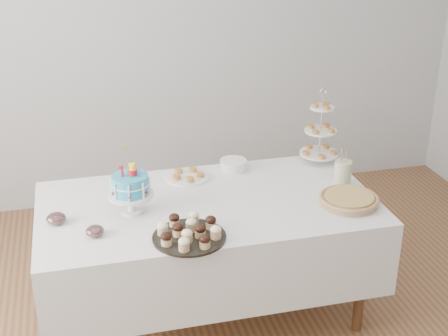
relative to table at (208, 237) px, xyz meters
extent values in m
cube|color=#A8ABAE|center=(0.00, 1.70, 0.81)|extent=(5.00, 0.04, 2.70)
cube|color=silver|center=(0.00, 0.00, 0.00)|extent=(1.92, 1.02, 0.45)
cylinder|color=#52301C|center=(-0.82, -0.37, -0.21)|extent=(0.06, 0.06, 0.67)
cylinder|color=#52301C|center=(0.82, -0.37, -0.21)|extent=(0.06, 0.06, 0.67)
cylinder|color=#52301C|center=(-0.82, 0.37, -0.21)|extent=(0.06, 0.06, 0.67)
cylinder|color=#52301C|center=(0.82, 0.37, -0.21)|extent=(0.06, 0.06, 0.67)
cylinder|color=#2EA1C8|center=(-0.43, -0.02, 0.40)|extent=(0.20, 0.20, 0.11)
torus|color=white|center=(-0.43, -0.02, 0.41)|extent=(0.21, 0.21, 0.01)
cube|color=red|center=(-0.47, -0.02, 0.49)|extent=(0.02, 0.02, 0.06)
cylinder|color=blue|center=(-0.38, -0.06, 0.49)|extent=(0.01, 0.01, 0.06)
cylinder|color=silver|center=(-0.44, 0.01, 0.53)|extent=(0.00, 0.00, 0.15)
cylinder|color=yellow|center=(-0.44, 0.01, 0.61)|extent=(0.04, 0.04, 0.01)
cylinder|color=black|center=(-0.18, -0.37, 0.23)|extent=(0.38, 0.38, 0.01)
ellipsoid|color=black|center=(-0.25, -0.37, 0.29)|extent=(0.06, 0.06, 0.04)
ellipsoid|color=#F3EABC|center=(-0.11, -0.37, 0.29)|extent=(0.06, 0.06, 0.04)
cylinder|color=tan|center=(0.77, -0.22, 0.25)|extent=(0.32, 0.32, 0.04)
cylinder|color=#A68240|center=(0.77, -0.22, 0.27)|extent=(0.28, 0.28, 0.02)
torus|color=tan|center=(0.77, -0.22, 0.27)|extent=(0.34, 0.34, 0.02)
cylinder|color=silver|center=(0.84, 0.40, 0.46)|extent=(0.01, 0.01, 0.46)
cylinder|color=white|center=(0.84, 0.40, 0.28)|extent=(0.26, 0.26, 0.01)
cylinder|color=white|center=(0.84, 0.40, 0.44)|extent=(0.21, 0.21, 0.01)
cylinder|color=white|center=(0.84, 0.40, 0.59)|extent=(0.16, 0.16, 0.01)
torus|color=silver|center=(0.84, 0.40, 0.70)|extent=(0.05, 0.01, 0.05)
cylinder|color=white|center=(0.26, 0.40, 0.26)|extent=(0.17, 0.17, 0.07)
cylinder|color=white|center=(-0.05, 0.35, 0.23)|extent=(0.26, 0.26, 0.01)
ellipsoid|color=silver|center=(-0.84, -0.04, 0.26)|extent=(0.10, 0.10, 0.06)
cylinder|color=#530A07|center=(-0.84, -0.04, 0.25)|extent=(0.07, 0.07, 0.03)
ellipsoid|color=silver|center=(-0.65, -0.23, 0.26)|extent=(0.10, 0.10, 0.06)
cylinder|color=#530A07|center=(-0.65, -0.23, 0.25)|extent=(0.07, 0.07, 0.03)
cylinder|color=white|center=(0.84, 0.03, 0.30)|extent=(0.10, 0.10, 0.15)
cylinder|color=white|center=(0.89, 0.05, 0.32)|extent=(0.01, 0.01, 0.08)
camera|label=1|loc=(-0.68, -3.10, 1.87)|focal=50.00mm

